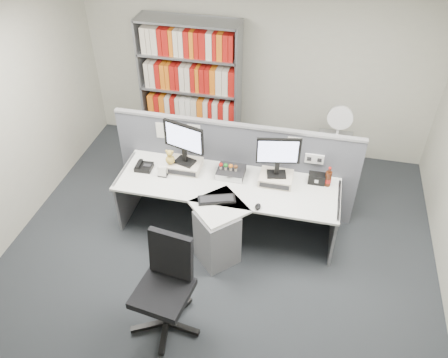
% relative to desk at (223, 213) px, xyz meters
% --- Properties ---
extents(ground, '(5.50, 5.50, 0.00)m').
position_rel_desk_xyz_m(ground, '(0.00, -0.60, -0.46)').
color(ground, '#2B2F33').
rests_on(ground, ground).
extents(room_shell, '(5.04, 5.54, 2.72)m').
position_rel_desk_xyz_m(room_shell, '(0.00, -0.60, 1.33)').
color(room_shell, '#B6B5A2').
rests_on(room_shell, ground).
extents(partition, '(3.00, 0.08, 1.27)m').
position_rel_desk_xyz_m(partition, '(0.00, 0.65, 0.19)').
color(partition, '#595B65').
rests_on(partition, ground).
extents(desk, '(2.60, 1.20, 0.72)m').
position_rel_desk_xyz_m(desk, '(0.00, 0.00, 0.00)').
color(desk, white).
rests_on(desk, ground).
extents(monitor_riser_left, '(0.38, 0.31, 0.10)m').
position_rel_desk_xyz_m(monitor_riser_left, '(-0.55, 0.38, 0.31)').
color(monitor_riser_left, beige).
rests_on(monitor_riser_left, desk).
extents(monitor_riser_right, '(0.38, 0.31, 0.10)m').
position_rel_desk_xyz_m(monitor_riser_right, '(0.55, 0.38, 0.31)').
color(monitor_riser_right, beige).
rests_on(monitor_riser_right, desk).
extents(monitor_left, '(0.51, 0.23, 0.53)m').
position_rel_desk_xyz_m(monitor_left, '(-0.55, 0.38, 0.68)').
color(monitor_left, black).
rests_on(monitor_left, monitor_riser_left).
extents(monitor_right, '(0.49, 0.20, 0.50)m').
position_rel_desk_xyz_m(monitor_right, '(0.55, 0.38, 0.66)').
color(monitor_right, black).
rests_on(monitor_right, monitor_riser_right).
extents(desktop_pc, '(0.32, 0.29, 0.08)m').
position_rel_desk_xyz_m(desktop_pc, '(0.01, 0.39, 0.31)').
color(desktop_pc, black).
rests_on(desktop_pc, desk).
extents(figurines, '(0.23, 0.05, 0.09)m').
position_rel_desk_xyz_m(figurines, '(-0.02, 0.37, 0.40)').
color(figurines, beige).
rests_on(figurines, desktop_pc).
extents(keyboard, '(0.45, 0.28, 0.03)m').
position_rel_desk_xyz_m(keyboard, '(-0.05, -0.09, 0.28)').
color(keyboard, black).
rests_on(keyboard, desk).
extents(mouse, '(0.07, 0.11, 0.04)m').
position_rel_desk_xyz_m(mouse, '(0.42, -0.11, 0.28)').
color(mouse, black).
rests_on(mouse, desk).
extents(desk_phone, '(0.21, 0.19, 0.09)m').
position_rel_desk_xyz_m(desk_phone, '(-1.05, 0.27, 0.30)').
color(desk_phone, black).
rests_on(desk_phone, desk).
extents(desk_calendar, '(0.11, 0.08, 0.13)m').
position_rel_desk_xyz_m(desk_calendar, '(-0.78, 0.19, 0.32)').
color(desk_calendar, black).
rests_on(desk_calendar, desk).
extents(plush_toy, '(0.11, 0.11, 0.19)m').
position_rel_desk_xyz_m(plush_toy, '(-0.72, 0.32, 0.45)').
color(plush_toy, gold).
rests_on(plush_toy, monitor_riser_left).
extents(speaker, '(0.20, 0.11, 0.13)m').
position_rel_desk_xyz_m(speaker, '(1.01, 0.47, 0.33)').
color(speaker, black).
rests_on(speaker, desk).
extents(cola_bottle, '(0.08, 0.08, 0.26)m').
position_rel_desk_xyz_m(cola_bottle, '(1.13, 0.45, 0.36)').
color(cola_bottle, '#3F190A').
rests_on(cola_bottle, desk).
extents(shelving_unit, '(1.41, 0.40, 2.00)m').
position_rel_desk_xyz_m(shelving_unit, '(-0.90, 1.85, 0.52)').
color(shelving_unit, gray).
rests_on(shelving_unit, ground).
extents(filing_cabinet, '(0.45, 0.61, 0.70)m').
position_rel_desk_xyz_m(filing_cabinet, '(1.20, 1.40, -0.11)').
color(filing_cabinet, gray).
rests_on(filing_cabinet, ground).
extents(desk_fan, '(0.32, 0.19, 0.54)m').
position_rel_desk_xyz_m(desk_fan, '(1.20, 1.40, 0.58)').
color(desk_fan, white).
rests_on(desk_fan, filing_cabinet).
extents(office_chair, '(0.70, 0.70, 1.07)m').
position_rel_desk_xyz_m(office_chair, '(-0.28, -1.20, 0.11)').
color(office_chair, silver).
rests_on(office_chair, ground).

